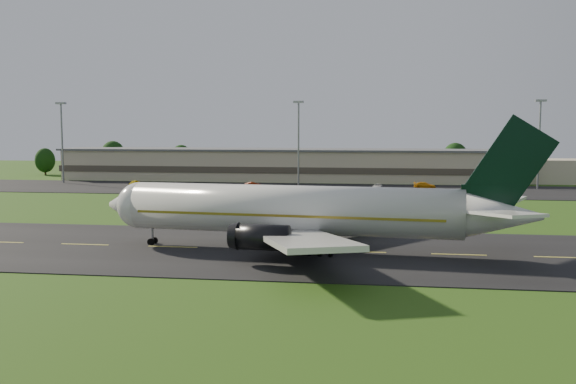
# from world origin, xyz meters

# --- Properties ---
(ground) EXTENTS (360.00, 360.00, 0.00)m
(ground) POSITION_xyz_m (0.00, 0.00, 0.00)
(ground) COLOR #204511
(ground) RESTS_ON ground
(taxiway) EXTENTS (220.00, 30.00, 0.10)m
(taxiway) POSITION_xyz_m (0.00, 0.00, 0.05)
(taxiway) COLOR black
(taxiway) RESTS_ON ground
(apron) EXTENTS (260.00, 30.00, 0.10)m
(apron) POSITION_xyz_m (0.00, 72.00, 0.05)
(apron) COLOR black
(apron) RESTS_ON ground
(airliner) EXTENTS (51.28, 42.03, 15.57)m
(airliner) POSITION_xyz_m (15.27, -0.07, 4.66)
(airliner) COLOR silver
(airliner) RESTS_ON ground
(terminal) EXTENTS (145.00, 16.00, 8.40)m
(terminal) POSITION_xyz_m (6.40, 96.18, 3.99)
(terminal) COLOR #C5B496
(terminal) RESTS_ON ground
(light_mast_west) EXTENTS (2.40, 1.20, 20.35)m
(light_mast_west) POSITION_xyz_m (-55.00, 80.00, 12.74)
(light_mast_west) COLOR gray
(light_mast_west) RESTS_ON ground
(light_mast_centre) EXTENTS (2.40, 1.20, 20.35)m
(light_mast_centre) POSITION_xyz_m (5.00, 80.00, 12.74)
(light_mast_centre) COLOR gray
(light_mast_centre) RESTS_ON ground
(light_mast_east) EXTENTS (2.40, 1.20, 20.35)m
(light_mast_east) POSITION_xyz_m (60.00, 80.00, 12.74)
(light_mast_east) COLOR gray
(light_mast_east) RESTS_ON ground
(tree_line) EXTENTS (194.43, 8.65, 10.15)m
(tree_line) POSITION_xyz_m (30.39, 105.78, 5.00)
(tree_line) COLOR black
(tree_line) RESTS_ON ground
(service_vehicle_a) EXTENTS (1.71, 3.97, 1.33)m
(service_vehicle_a) POSITION_xyz_m (-34.08, 74.46, 0.77)
(service_vehicle_a) COLOR yellow
(service_vehicle_a) RESTS_ON apron
(service_vehicle_b) EXTENTS (4.09, 2.83, 1.28)m
(service_vehicle_b) POSITION_xyz_m (-4.91, 74.14, 0.74)
(service_vehicle_b) COLOR #942409
(service_vehicle_b) RESTS_ON apron
(service_vehicle_c) EXTENTS (2.42, 4.41, 1.17)m
(service_vehicle_c) POSITION_xyz_m (23.84, 74.85, 0.69)
(service_vehicle_c) COLOR silver
(service_vehicle_c) RESTS_ON apron
(service_vehicle_d) EXTENTS (5.23, 2.74, 1.45)m
(service_vehicle_d) POSITION_xyz_m (34.62, 77.60, 0.82)
(service_vehicle_d) COLOR orange
(service_vehicle_d) RESTS_ON apron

